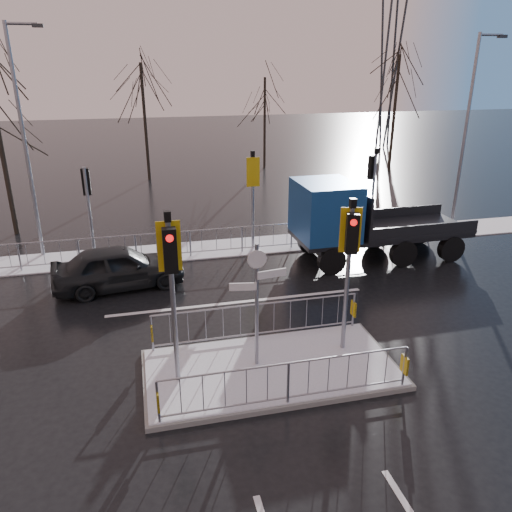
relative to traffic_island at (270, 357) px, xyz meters
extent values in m
plane|color=black|center=(0.01, -0.01, -0.39)|extent=(120.00, 120.00, 0.00)
cube|color=white|center=(0.01, 8.59, -0.37)|extent=(30.00, 2.00, 0.04)
cube|color=silver|center=(0.01, 3.79, -0.39)|extent=(8.00, 0.15, 0.01)
cube|color=slate|center=(0.01, -0.01, -0.33)|extent=(6.00, 3.00, 0.12)
cube|color=white|center=(0.01, -0.01, -0.26)|extent=(5.85, 2.85, 0.03)
cube|color=gold|center=(-2.69, -1.39, 0.28)|extent=(0.05, 0.28, 0.42)
cube|color=gold|center=(2.71, -1.39, 0.28)|extent=(0.05, 0.28, 0.42)
cube|color=gold|center=(-2.69, 1.37, 0.28)|extent=(0.05, 0.28, 0.42)
cube|color=gold|center=(2.71, 1.37, 0.28)|extent=(0.05, 0.28, 0.42)
cylinder|color=gray|center=(-2.19, -0.01, 1.63)|extent=(0.11, 0.11, 3.80)
cube|color=black|center=(-2.19, -0.19, 2.98)|extent=(0.28, 0.22, 0.95)
cylinder|color=red|center=(-2.19, -0.30, 3.28)|extent=(0.16, 0.04, 0.16)
cube|color=gold|center=(-2.19, 0.06, 2.98)|extent=(0.50, 0.03, 1.10)
cube|color=black|center=(-2.19, -0.01, 3.65)|extent=(0.14, 0.14, 0.22)
cylinder|color=gray|center=(2.01, 0.39, 1.58)|extent=(0.11, 0.11, 3.70)
cube|color=black|center=(1.96, 0.22, 2.88)|extent=(0.33, 0.28, 0.95)
cylinder|color=red|center=(1.94, 0.11, 3.18)|extent=(0.16, 0.08, 0.16)
cube|color=gold|center=(2.03, 0.46, 2.88)|extent=(0.49, 0.16, 1.10)
cube|color=black|center=(2.01, 0.39, 3.55)|extent=(0.14, 0.14, 0.22)
cylinder|color=gray|center=(-0.29, 0.19, 1.28)|extent=(0.09, 0.09, 3.10)
cube|color=silver|center=(0.06, 0.19, 2.08)|extent=(0.70, 0.14, 0.18)
cube|color=silver|center=(-0.61, 0.19, 1.83)|extent=(0.62, 0.15, 0.18)
cylinder|color=silver|center=(-0.29, 0.16, 2.48)|extent=(0.44, 0.03, 0.44)
cylinder|color=gray|center=(-4.49, 8.29, 1.40)|extent=(0.11, 0.11, 3.50)
cube|color=black|center=(-4.49, 8.47, 2.60)|extent=(0.28, 0.22, 0.95)
cylinder|color=red|center=(-4.49, 8.58, 2.90)|extent=(0.16, 0.04, 0.16)
cylinder|color=gray|center=(1.51, 8.29, 1.45)|extent=(0.11, 0.11, 3.60)
cube|color=black|center=(1.51, 8.47, 2.70)|extent=(0.28, 0.22, 0.95)
cylinder|color=red|center=(1.51, 8.58, 3.00)|extent=(0.16, 0.04, 0.16)
cube|color=gold|center=(1.51, 8.22, 2.70)|extent=(0.50, 0.03, 1.10)
cube|color=black|center=(1.51, 8.29, 3.37)|extent=(0.14, 0.14, 0.22)
cylinder|color=gray|center=(6.51, 8.29, 1.40)|extent=(0.11, 0.11, 3.50)
cube|color=black|center=(6.46, 8.46, 2.60)|extent=(0.33, 0.28, 0.95)
cylinder|color=red|center=(6.44, 8.57, 2.90)|extent=(0.16, 0.08, 0.16)
cube|color=black|center=(6.51, 8.29, 3.27)|extent=(0.14, 0.14, 0.22)
imported|color=black|center=(-3.55, 5.79, 0.32)|extent=(4.38, 2.22, 1.43)
cylinder|color=black|center=(3.60, 5.21, 0.10)|extent=(0.99, 0.32, 0.99)
cylinder|color=black|center=(3.56, 7.29, 0.10)|extent=(0.99, 0.32, 0.99)
cylinder|color=black|center=(6.37, 5.27, 0.10)|extent=(0.99, 0.32, 0.99)
cylinder|color=black|center=(6.33, 7.34, 0.10)|extent=(0.99, 0.32, 0.99)
cylinder|color=black|center=(8.34, 5.31, 0.10)|extent=(0.99, 0.32, 0.99)
cylinder|color=black|center=(8.30, 7.38, 0.10)|extent=(0.99, 0.32, 0.99)
cube|color=black|center=(5.95, 6.30, 0.58)|extent=(6.57, 2.40, 0.16)
cube|color=navy|center=(3.68, 6.25, 1.64)|extent=(2.02, 2.41, 1.98)
cube|color=black|center=(4.64, 6.27, 2.04)|extent=(0.08, 1.98, 1.09)
cube|color=#2D3033|center=(3.09, 6.24, 0.55)|extent=(0.16, 2.27, 0.35)
cube|color=black|center=(7.04, 6.32, 0.72)|extent=(4.40, 2.46, 0.12)
cube|color=black|center=(4.91, 6.28, 1.51)|extent=(0.13, 2.37, 1.48)
cylinder|color=black|center=(-7.99, 12.49, 3.29)|extent=(0.20, 0.20, 7.36)
cylinder|color=black|center=(-1.99, 21.99, 3.06)|extent=(0.19, 0.19, 6.90)
cylinder|color=black|center=(6.01, 23.99, 2.60)|extent=(0.16, 0.16, 5.98)
cylinder|color=black|center=(14.01, 20.99, 3.29)|extent=(0.20, 0.20, 7.36)
cylinder|color=gray|center=(10.51, 8.49, 3.61)|extent=(0.14, 0.14, 8.00)
cylinder|color=gray|center=(11.01, 8.49, 7.51)|extent=(1.00, 0.10, 0.10)
cube|color=#2D3033|center=(11.51, 8.49, 7.46)|extent=(0.35, 0.18, 0.12)
cylinder|color=gray|center=(-6.49, 9.49, 3.71)|extent=(0.14, 0.14, 8.20)
cylinder|color=gray|center=(-5.99, 9.49, 7.71)|extent=(1.00, 0.10, 0.10)
cube|color=#2D3033|center=(-5.49, 9.49, 7.66)|extent=(0.35, 0.18, 0.12)
cylinder|color=#2D3033|center=(18.61, 30.59, 9.61)|extent=(1.18, 1.18, 19.97)
cylinder|color=#2D3033|center=(17.41, 30.59, 9.61)|extent=(1.18, 1.18, 19.97)
cylinder|color=#2D3033|center=(18.61, 29.39, 9.61)|extent=(1.18, 1.18, 19.97)
cylinder|color=#2D3033|center=(17.41, 29.39, 9.61)|extent=(1.18, 1.18, 19.97)
camera|label=1|loc=(-2.70, -9.79, 6.55)|focal=35.00mm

